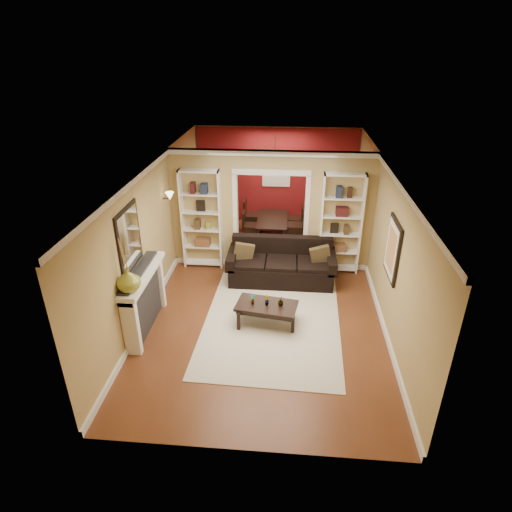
# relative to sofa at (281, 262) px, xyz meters

# --- Properties ---
(floor) EXTENTS (8.00, 8.00, 0.00)m
(floor) POSITION_rel_sofa_xyz_m (-0.28, -0.45, -0.46)
(floor) COLOR brown
(floor) RESTS_ON ground
(ceiling) EXTENTS (8.00, 8.00, 0.00)m
(ceiling) POSITION_rel_sofa_xyz_m (-0.28, -0.45, 2.24)
(ceiling) COLOR white
(ceiling) RESTS_ON ground
(wall_back) EXTENTS (8.00, 0.00, 8.00)m
(wall_back) POSITION_rel_sofa_xyz_m (-0.28, 3.55, 0.89)
(wall_back) COLOR tan
(wall_back) RESTS_ON ground
(wall_front) EXTENTS (8.00, 0.00, 8.00)m
(wall_front) POSITION_rel_sofa_xyz_m (-0.28, -4.45, 0.89)
(wall_front) COLOR tan
(wall_front) RESTS_ON ground
(wall_left) EXTENTS (0.00, 8.00, 8.00)m
(wall_left) POSITION_rel_sofa_xyz_m (-2.53, -0.45, 0.89)
(wall_left) COLOR tan
(wall_left) RESTS_ON ground
(wall_right) EXTENTS (0.00, 8.00, 8.00)m
(wall_right) POSITION_rel_sofa_xyz_m (1.97, -0.45, 0.89)
(wall_right) COLOR tan
(wall_right) RESTS_ON ground
(partition_wall) EXTENTS (4.50, 0.15, 2.70)m
(partition_wall) POSITION_rel_sofa_xyz_m (-0.28, 0.75, 0.89)
(partition_wall) COLOR tan
(partition_wall) RESTS_ON floor
(red_back_panel) EXTENTS (4.44, 0.04, 2.64)m
(red_back_panel) POSITION_rel_sofa_xyz_m (-0.28, 3.52, 0.86)
(red_back_panel) COLOR maroon
(red_back_panel) RESTS_ON floor
(dining_window) EXTENTS (0.78, 0.03, 0.98)m
(dining_window) POSITION_rel_sofa_xyz_m (-0.28, 3.48, 1.09)
(dining_window) COLOR #8CA5CC
(dining_window) RESTS_ON wall_back
(area_rug) EXTENTS (2.62, 3.60, 0.01)m
(area_rug) POSITION_rel_sofa_xyz_m (-0.11, -1.57, -0.45)
(area_rug) COLOR beige
(area_rug) RESTS_ON floor
(sofa) EXTENTS (2.33, 1.01, 0.91)m
(sofa) POSITION_rel_sofa_xyz_m (0.00, 0.00, 0.00)
(sofa) COLOR black
(sofa) RESTS_ON floor
(pillow_left) EXTENTS (0.44, 0.20, 0.42)m
(pillow_left) POSITION_rel_sofa_xyz_m (-0.83, -0.02, 0.20)
(pillow_left) COLOR brown
(pillow_left) RESTS_ON sofa
(pillow_right) EXTENTS (0.43, 0.19, 0.41)m
(pillow_right) POSITION_rel_sofa_xyz_m (0.83, -0.02, 0.20)
(pillow_right) COLOR brown
(pillow_right) RESTS_ON sofa
(coffee_table) EXTENTS (1.19, 0.77, 0.42)m
(coffee_table) POSITION_rel_sofa_xyz_m (-0.22, -1.64, -0.25)
(coffee_table) COLOR black
(coffee_table) RESTS_ON floor
(plant_left) EXTENTS (0.13, 0.11, 0.21)m
(plant_left) POSITION_rel_sofa_xyz_m (-0.48, -1.64, 0.07)
(plant_left) COLOR #336626
(plant_left) RESTS_ON coffee_table
(plant_center) EXTENTS (0.13, 0.13, 0.18)m
(plant_center) POSITION_rel_sofa_xyz_m (-0.22, -1.64, 0.06)
(plant_center) COLOR #336626
(plant_center) RESTS_ON coffee_table
(plant_right) EXTENTS (0.13, 0.13, 0.19)m
(plant_right) POSITION_rel_sofa_xyz_m (0.04, -1.64, 0.06)
(plant_right) COLOR #336626
(plant_right) RESTS_ON coffee_table
(bookshelf_left) EXTENTS (0.90, 0.30, 2.30)m
(bookshelf_left) POSITION_rel_sofa_xyz_m (-1.83, 0.58, 0.69)
(bookshelf_left) COLOR white
(bookshelf_left) RESTS_ON floor
(bookshelf_right) EXTENTS (0.90, 0.30, 2.30)m
(bookshelf_right) POSITION_rel_sofa_xyz_m (1.27, 0.58, 0.69)
(bookshelf_right) COLOR white
(bookshelf_right) RESTS_ON floor
(fireplace) EXTENTS (0.32, 1.70, 1.16)m
(fireplace) POSITION_rel_sofa_xyz_m (-2.37, -1.95, 0.12)
(fireplace) COLOR white
(fireplace) RESTS_ON floor
(vase) EXTENTS (0.49, 0.49, 0.41)m
(vase) POSITION_rel_sofa_xyz_m (-2.37, -2.55, 0.91)
(vase) COLOR olive
(vase) RESTS_ON fireplace
(mirror) EXTENTS (0.03, 0.95, 1.10)m
(mirror) POSITION_rel_sofa_xyz_m (-2.51, -1.95, 1.34)
(mirror) COLOR silver
(mirror) RESTS_ON wall_left
(wall_sconce) EXTENTS (0.18, 0.18, 0.22)m
(wall_sconce) POSITION_rel_sofa_xyz_m (-2.43, 0.10, 1.37)
(wall_sconce) COLOR #FFE0A5
(wall_sconce) RESTS_ON wall_left
(framed_art) EXTENTS (0.04, 0.85, 1.05)m
(framed_art) POSITION_rel_sofa_xyz_m (1.93, -1.45, 1.09)
(framed_art) COLOR black
(framed_art) RESTS_ON wall_right
(dining_table) EXTENTS (1.45, 0.81, 0.51)m
(dining_table) POSITION_rel_sofa_xyz_m (-0.29, 2.40, -0.20)
(dining_table) COLOR black
(dining_table) RESTS_ON floor
(dining_chair_nw) EXTENTS (0.52, 0.52, 0.81)m
(dining_chair_nw) POSITION_rel_sofa_xyz_m (-0.84, 2.10, -0.05)
(dining_chair_nw) COLOR black
(dining_chair_nw) RESTS_ON floor
(dining_chair_ne) EXTENTS (0.49, 0.49, 0.89)m
(dining_chair_ne) POSITION_rel_sofa_xyz_m (0.26, 2.10, -0.01)
(dining_chair_ne) COLOR black
(dining_chair_ne) RESTS_ON floor
(dining_chair_sw) EXTENTS (0.53, 0.53, 0.93)m
(dining_chair_sw) POSITION_rel_sofa_xyz_m (-0.84, 2.70, 0.01)
(dining_chair_sw) COLOR black
(dining_chair_sw) RESTS_ON floor
(dining_chair_se) EXTENTS (0.47, 0.47, 0.79)m
(dining_chair_se) POSITION_rel_sofa_xyz_m (0.26, 2.70, -0.06)
(dining_chair_se) COLOR black
(dining_chair_se) RESTS_ON floor
(chandelier) EXTENTS (0.50, 0.50, 0.30)m
(chandelier) POSITION_rel_sofa_xyz_m (-0.28, 2.25, 1.56)
(chandelier) COLOR #362318
(chandelier) RESTS_ON ceiling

